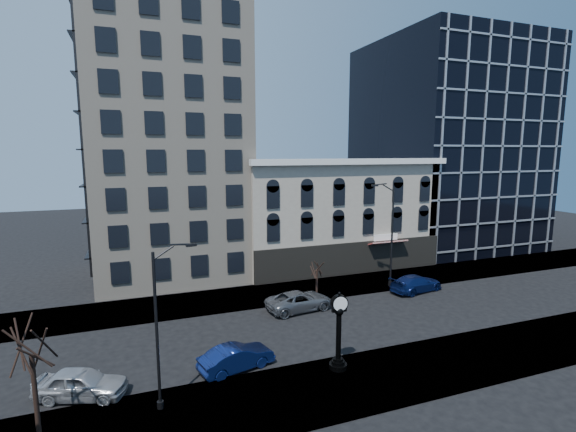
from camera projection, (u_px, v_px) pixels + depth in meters
name	position (u px, v px, depth m)	size (l,w,h in m)	color
ground	(281.00, 332.00, 30.88)	(160.00, 160.00, 0.00)	black
sidewalk_far	(253.00, 296.00, 38.28)	(160.00, 6.00, 0.12)	gray
sidewalk_near	(329.00, 387.00, 23.45)	(160.00, 6.00, 0.12)	gray
cream_tower	(165.00, 92.00, 43.35)	(15.90, 15.40, 42.50)	beige
victorian_row	(333.00, 214.00, 48.82)	(22.60, 11.19, 12.50)	#B1A592
glass_office	(445.00, 146.00, 59.11)	(20.00, 20.15, 28.00)	black
street_clock	(339.00, 334.00, 25.10)	(1.10, 1.10, 4.85)	black
street_lamp_near	(168.00, 283.00, 20.77)	(2.25, 0.58, 8.73)	black
street_lamp_far	(386.00, 208.00, 39.74)	(2.65, 0.81, 10.33)	black
bare_tree_near	(30.00, 337.00, 18.66)	(3.74, 3.74, 6.42)	black
bare_tree_far	(317.00, 265.00, 38.76)	(2.02, 2.02, 3.48)	black
car_near_a	(81.00, 384.00, 22.47)	(1.92, 4.78, 1.63)	#A5A8AD
car_near_b	(237.00, 358.00, 25.41)	(1.62, 4.65, 1.53)	#0C194C
car_far_a	(300.00, 301.00, 35.02)	(2.64, 5.73, 1.59)	#595B60
car_far_b	(416.00, 283.00, 39.69)	(2.24, 5.51, 1.60)	#0C194C
car_far_c	(413.00, 284.00, 39.74)	(1.76, 4.38, 1.49)	maroon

